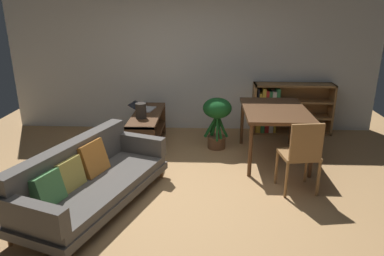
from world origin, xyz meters
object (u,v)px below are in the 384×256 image
media_console (148,131)px  desk_speaker (141,111)px  dining_table (275,114)px  open_laptop (143,108)px  bookshelf (285,108)px  potted_floor_plant (217,116)px  dining_chair_near (301,153)px  fabric_couch (88,179)px

media_console → desk_speaker: (-0.04, -0.26, 0.43)m
media_console → dining_table: size_ratio=1.02×
open_laptop → bookshelf: bearing=14.6°
potted_floor_plant → dining_chair_near: bearing=-55.8°
fabric_couch → dining_chair_near: size_ratio=2.32×
media_console → potted_floor_plant: bearing=2.2°
desk_speaker → dining_chair_near: size_ratio=0.25×
dining_chair_near → bookshelf: dining_chair_near is taller
open_laptop → dining_chair_near: 2.80m
open_laptop → desk_speaker: (0.05, -0.50, 0.09)m
media_console → open_laptop: bearing=112.0°
bookshelf → open_laptop: bearing=-165.4°
media_console → bookshelf: bookshelf is taller
fabric_couch → media_console: 1.89m
media_console → bookshelf: (2.43, 0.90, 0.18)m
open_laptop → fabric_couch: bearing=-98.2°
desk_speaker → dining_table: size_ratio=0.18×
media_console → bookshelf: 2.59m
potted_floor_plant → bookshelf: bookshelf is taller
fabric_couch → desk_speaker: desk_speaker is taller
potted_floor_plant → open_laptop: bearing=171.1°
dining_table → potted_floor_plant: bearing=154.2°
potted_floor_plant → dining_chair_near: size_ratio=0.89×
media_console → bookshelf: bearing=20.3°
dining_chair_near → bookshelf: (0.28, 2.33, -0.08)m
dining_table → dining_chair_near: 1.09m
media_console → potted_floor_plant: size_ratio=1.62×
bookshelf → fabric_couch: bearing=-135.9°
media_console → potted_floor_plant: (1.15, 0.04, 0.28)m
potted_floor_plant → desk_speaker: bearing=-165.7°
fabric_couch → dining_chair_near: 2.59m
media_console → desk_speaker: size_ratio=5.80×
open_laptop → dining_table: (2.10, -0.61, 0.11)m
dining_table → dining_chair_near: (0.15, -1.06, -0.18)m
bookshelf → media_console: bearing=-159.7°
open_laptop → desk_speaker: desk_speaker is taller
media_console → dining_table: bearing=-10.4°
open_laptop → dining_chair_near: (2.25, -1.67, -0.08)m
desk_speaker → dining_chair_near: 2.50m
dining_chair_near → bookshelf: size_ratio=0.66×
desk_speaker → potted_floor_plant: (1.19, 0.30, -0.15)m
desk_speaker → fabric_couch: bearing=-102.6°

